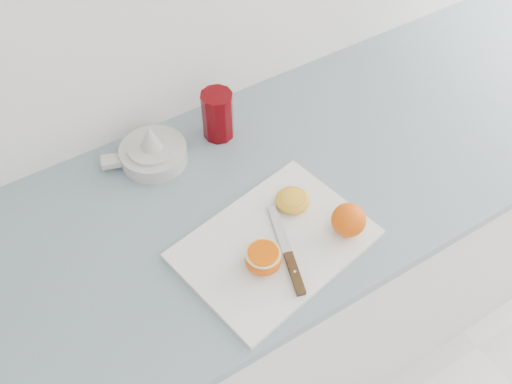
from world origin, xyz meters
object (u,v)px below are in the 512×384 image
(counter, at_px, (233,304))
(red_tumbler, at_px, (218,117))
(half_orange, at_px, (263,259))
(cutting_board, at_px, (275,244))
(citrus_juicer, at_px, (152,151))

(counter, bearing_deg, red_tumbler, 65.14)
(red_tumbler, bearing_deg, counter, -114.86)
(counter, xyz_separation_m, half_orange, (-0.02, -0.18, 0.48))
(cutting_board, bearing_deg, half_orange, -146.18)
(cutting_board, distance_m, citrus_juicer, 0.36)
(red_tumbler, bearing_deg, cutting_board, -100.25)
(cutting_board, xyz_separation_m, half_orange, (-0.05, -0.03, 0.03))
(half_orange, height_order, citrus_juicer, citrus_juicer)
(counter, distance_m, citrus_juicer, 0.52)
(red_tumbler, bearing_deg, half_orange, -106.46)
(citrus_juicer, distance_m, red_tumbler, 0.17)
(half_orange, xyz_separation_m, citrus_juicer, (-0.06, 0.37, -0.01))
(counter, bearing_deg, cutting_board, -79.11)
(half_orange, distance_m, red_tumbler, 0.38)
(counter, bearing_deg, half_orange, -96.51)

